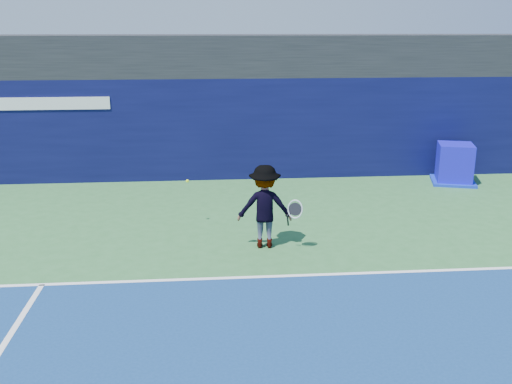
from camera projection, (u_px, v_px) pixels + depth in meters
ground at (359, 368)px, 7.74m from camera, size 80.00×80.00×0.00m
baseline at (317, 275)px, 10.61m from camera, size 24.00×0.10×0.01m
stadium_band at (270, 55)px, 17.73m from camera, size 36.00×3.00×1.20m
back_wall_assembly at (273, 127)px, 17.36m from camera, size 36.00×1.03×3.00m
equipment_cart at (454, 165)px, 16.74m from camera, size 1.49×1.49×1.16m
tennis_player at (265, 206)px, 11.77m from camera, size 1.34×0.76×1.75m
tennis_ball at (187, 181)px, 13.01m from camera, size 0.07×0.07×0.07m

